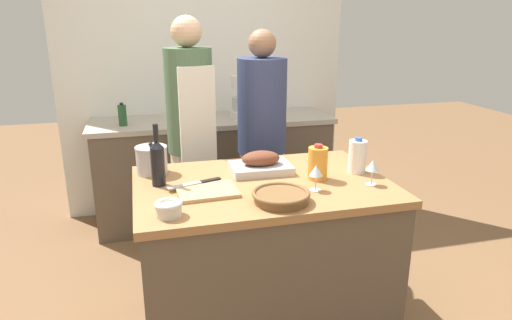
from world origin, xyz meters
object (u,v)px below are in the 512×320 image
roasting_pan (261,164)px  stock_pot (152,160)px  person_cook_guest (262,135)px  wine_glass_right (372,167)px  juice_jug (318,163)px  milk_jug (357,156)px  condiment_bottle_short (122,115)px  mixing_bowl (169,208)px  person_cook_aproned (191,132)px  wine_glass_left (316,172)px  knife_chef (197,183)px  wicker_basket (281,196)px  stand_mixer (242,101)px  condiment_bottle_tall (192,105)px  cutting_board (207,191)px  wine_bottle_green (158,162)px

roasting_pan → stock_pot: size_ratio=1.90×
roasting_pan → person_cook_guest: size_ratio=0.20×
stock_pot → wine_glass_right: bearing=-23.8°
juice_jug → milk_jug: milk_jug is taller
juice_jug → condiment_bottle_short: 1.82m
mixing_bowl → person_cook_aproned: size_ratio=0.07×
juice_jug → stock_pot: bearing=159.2°
milk_jug → wine_glass_left: size_ratio=1.50×
mixing_bowl → knife_chef: mixing_bowl is taller
mixing_bowl → person_cook_guest: bearing=58.0°
wicker_basket → person_cook_guest: 1.19m
juice_jug → knife_chef: (-0.63, 0.04, -0.07)m
wine_glass_right → stand_mixer: size_ratio=0.37×
wine_glass_left → person_cook_aproned: size_ratio=0.08×
mixing_bowl → condiment_bottle_tall: 2.06m
juice_jug → milk_jug: (0.25, 0.05, 0.00)m
condiment_bottle_tall → person_cook_aproned: size_ratio=0.11×
cutting_board → stand_mixer: stand_mixer is taller
milk_jug → knife_chef: milk_jug is taller
cutting_board → wicker_basket: bearing=-32.2°
roasting_pan → wicker_basket: roasting_pan is taller
person_cook_guest → stock_pot: bearing=-148.0°
condiment_bottle_tall → stock_pot: bearing=-105.7°
wine_glass_right → person_cook_aproned: person_cook_aproned is taller
roasting_pan → juice_jug: (0.26, -0.19, 0.04)m
wine_glass_right → cutting_board: bearing=173.2°
roasting_pan → person_cook_aproned: (-0.30, 0.71, 0.03)m
knife_chef → condiment_bottle_short: 1.52m
milk_jug → wine_glass_right: 0.20m
stock_pot → stand_mixer: size_ratio=0.49×
roasting_pan → wine_bottle_green: bearing=-173.0°
stock_pot → person_cook_guest: (0.79, 0.60, -0.06)m
cutting_board → mixing_bowl: size_ratio=2.43×
roasting_pan → mixing_bowl: 0.71m
person_cook_guest → wine_glass_left: bearing=-96.2°
stock_pot → condiment_bottle_tall: 1.49m
wine_glass_left → person_cook_aproned: bearing=114.8°
roasting_pan → wine_glass_right: 0.60m
wine_bottle_green → person_cook_guest: size_ratio=0.20×
wine_glass_right → person_cook_guest: 1.11m
roasting_pan → wicker_basket: size_ratio=1.22×
juice_jug → wine_glass_left: 0.17m
knife_chef → condiment_bottle_short: size_ratio=1.57×
mixing_bowl → wine_glass_left: (0.72, 0.12, 0.06)m
roasting_pan → person_cook_aproned: size_ratio=0.19×
wine_bottle_green → condiment_bottle_tall: size_ratio=1.67×
wicker_basket → wine_glass_right: bearing=10.8°
wine_bottle_green → condiment_bottle_tall: (0.38, 1.63, -0.03)m
wicker_basket → person_cook_guest: bearing=78.8°
wine_bottle_green → wine_glass_left: 0.79m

